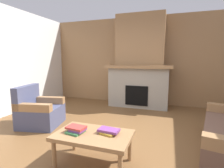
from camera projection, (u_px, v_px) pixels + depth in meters
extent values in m
plane|color=brown|center=(110.00, 146.00, 2.78)|extent=(9.00, 9.00, 0.00)
cube|color=#997047|center=(142.00, 61.00, 5.40)|extent=(6.00, 0.12, 2.70)
cube|color=gray|center=(139.00, 87.00, 5.12)|extent=(1.70, 0.70, 1.15)
cube|color=black|center=(137.00, 95.00, 4.84)|extent=(0.64, 0.08, 0.56)
cube|color=#997047|center=(139.00, 67.00, 4.99)|extent=(1.90, 0.82, 0.08)
cube|color=#997047|center=(140.00, 40.00, 5.02)|extent=(1.40, 0.50, 1.47)
cube|color=#474C6B|center=(42.00, 116.00, 3.63)|extent=(0.90, 0.90, 0.40)
cube|color=#474C6B|center=(27.00, 96.00, 3.60)|extent=(0.29, 0.77, 0.45)
cube|color=#997047|center=(32.00, 108.00, 3.28)|extent=(0.77, 0.29, 0.15)
cube|color=#997047|center=(48.00, 100.00, 3.89)|extent=(0.77, 0.29, 0.15)
cube|color=#997047|center=(93.00, 135.00, 2.23)|extent=(1.00, 0.60, 0.05)
cylinder|color=#997047|center=(54.00, 154.00, 2.18)|extent=(0.06, 0.06, 0.38)
cylinder|color=#997047|center=(120.00, 168.00, 1.90)|extent=(0.06, 0.06, 0.38)
cylinder|color=#997047|center=(74.00, 138.00, 2.63)|extent=(0.06, 0.06, 0.38)
cylinder|color=#997047|center=(130.00, 147.00, 2.35)|extent=(0.06, 0.06, 0.38)
cube|color=#3D7F4C|center=(75.00, 132.00, 2.26)|extent=(0.23, 0.22, 0.03)
cube|color=#7A3D84|center=(78.00, 130.00, 2.26)|extent=(0.20, 0.18, 0.03)
cube|color=#B23833|center=(76.00, 127.00, 2.27)|extent=(0.26, 0.19, 0.03)
cube|color=gold|center=(109.00, 132.00, 2.23)|extent=(0.22, 0.22, 0.03)
cube|color=#7A3D84|center=(109.00, 130.00, 2.23)|extent=(0.28, 0.18, 0.03)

